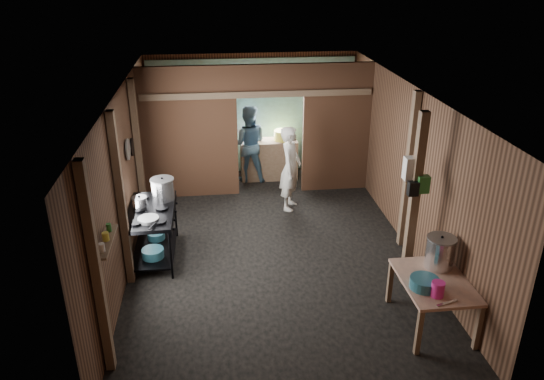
{
  "coord_description": "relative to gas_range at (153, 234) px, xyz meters",
  "views": [
    {
      "loc": [
        -0.86,
        -7.5,
        4.37
      ],
      "look_at": [
        0.0,
        -0.2,
        1.1
      ],
      "focal_mm": 34.22,
      "sensor_mm": 36.0,
      "label": 1
    }
  ],
  "objects": [
    {
      "name": "floor",
      "position": [
        1.88,
        0.15,
        -0.42
      ],
      "size": [
        4.5,
        7.0,
        0.0
      ],
      "primitive_type": "cube",
      "color": "black",
      "rests_on": "ground"
    },
    {
      "name": "ceiling",
      "position": [
        1.88,
        0.15,
        2.18
      ],
      "size": [
        4.5,
        7.0,
        0.0
      ],
      "primitive_type": "cube",
      "color": "#45413F",
      "rests_on": "ground"
    },
    {
      "name": "wall_back",
      "position": [
        1.88,
        3.65,
        0.88
      ],
      "size": [
        4.5,
        0.0,
        2.6
      ],
      "primitive_type": "cube",
      "color": "brown",
      "rests_on": "ground"
    },
    {
      "name": "wall_front",
      "position": [
        1.88,
        -3.35,
        0.88
      ],
      "size": [
        4.5,
        0.0,
        2.6
      ],
      "primitive_type": "cube",
      "color": "brown",
      "rests_on": "ground"
    },
    {
      "name": "wall_left",
      "position": [
        -0.37,
        0.15,
        0.88
      ],
      "size": [
        0.0,
        7.0,
        2.6
      ],
      "primitive_type": "cube",
      "color": "brown",
      "rests_on": "ground"
    },
    {
      "name": "wall_right",
      "position": [
        4.13,
        0.15,
        0.88
      ],
      "size": [
        0.0,
        7.0,
        2.6
      ],
      "primitive_type": "cube",
      "color": "brown",
      "rests_on": "ground"
    },
    {
      "name": "partition_left",
      "position": [
        0.55,
        2.35,
        0.88
      ],
      "size": [
        1.85,
        0.1,
        2.6
      ],
      "primitive_type": "cube",
      "color": "#402718",
      "rests_on": "floor"
    },
    {
      "name": "partition_right",
      "position": [
        3.46,
        2.35,
        0.88
      ],
      "size": [
        1.35,
        0.1,
        2.6
      ],
      "primitive_type": "cube",
      "color": "#402718",
      "rests_on": "floor"
    },
    {
      "name": "partition_header",
      "position": [
        2.13,
        2.35,
        1.88
      ],
      "size": [
        1.3,
        0.1,
        0.6
      ],
      "primitive_type": "cube",
      "color": "#402718",
      "rests_on": "wall_back"
    },
    {
      "name": "turquoise_panel",
      "position": [
        1.88,
        3.59,
        0.83
      ],
      "size": [
        4.4,
        0.06,
        2.5
      ],
      "primitive_type": "cube",
      "color": "#7FC6C0",
      "rests_on": "wall_back"
    },
    {
      "name": "back_counter",
      "position": [
        2.18,
        3.1,
        0.0
      ],
      "size": [
        1.2,
        0.5,
        0.85
      ],
      "primitive_type": "cube",
      "color": "#795F48",
      "rests_on": "floor"
    },
    {
      "name": "wall_clock",
      "position": [
        2.13,
        3.55,
        1.48
      ],
      "size": [
        0.2,
        0.03,
        0.2
      ],
      "primitive_type": "cylinder",
      "rotation": [
        1.57,
        0.0,
        0.0
      ],
      "color": "silver",
      "rests_on": "wall_back"
    },
    {
      "name": "post_left_a",
      "position": [
        -0.3,
        -2.45,
        0.88
      ],
      "size": [
        0.1,
        0.12,
        2.6
      ],
      "primitive_type": "cube",
      "color": "#795F48",
      "rests_on": "floor"
    },
    {
      "name": "post_left_b",
      "position": [
        -0.3,
        -0.65,
        0.88
      ],
      "size": [
        0.1,
        0.12,
        2.6
      ],
      "primitive_type": "cube",
      "color": "#795F48",
      "rests_on": "floor"
    },
    {
      "name": "post_left_c",
      "position": [
        -0.3,
        1.35,
        0.88
      ],
      "size": [
        0.1,
        0.12,
        2.6
      ],
      "primitive_type": "cube",
      "color": "#795F48",
      "rests_on": "floor"
    },
    {
      "name": "post_right",
      "position": [
        4.06,
        -0.05,
        0.88
      ],
      "size": [
        0.1,
        0.12,
        2.6
      ],
      "primitive_type": "cube",
      "color": "#795F48",
      "rests_on": "floor"
    },
    {
      "name": "post_free",
      "position": [
        3.73,
        -1.15,
        0.88
      ],
      "size": [
        0.12,
        0.12,
        2.6
      ],
      "primitive_type": "cube",
      "color": "#795F48",
      "rests_on": "floor"
    },
    {
      "name": "cross_beam",
      "position": [
        1.88,
        2.3,
        1.63
      ],
      "size": [
        4.4,
        0.12,
        0.12
      ],
      "primitive_type": "cube",
      "color": "#795F48",
      "rests_on": "wall_left"
    },
    {
      "name": "pan_lid_big",
      "position": [
        -0.33,
        0.55,
        1.23
      ],
      "size": [
        0.03,
        0.34,
        0.34
      ],
      "primitive_type": "cylinder",
      "rotation": [
        0.0,
        1.57,
        0.0
      ],
      "color": "gray",
      "rests_on": "wall_left"
    },
    {
      "name": "pan_lid_small",
      "position": [
        -0.33,
        0.95,
        1.13
      ],
      "size": [
        0.03,
        0.3,
        0.3
      ],
      "primitive_type": "cylinder",
      "rotation": [
        0.0,
        1.57,
        0.0
      ],
      "color": "black",
      "rests_on": "wall_left"
    },
    {
      "name": "wall_shelf",
      "position": [
        -0.27,
        -1.95,
        0.98
      ],
      "size": [
        0.14,
        0.8,
        0.03
      ],
      "primitive_type": "cube",
      "color": "#795F48",
      "rests_on": "wall_left"
    },
    {
      "name": "jar_white",
      "position": [
        -0.27,
        -2.2,
        1.04
      ],
      "size": [
        0.07,
        0.07,
        0.1
      ],
      "primitive_type": "cylinder",
      "color": "silver",
      "rests_on": "wall_shelf"
    },
    {
      "name": "jar_yellow",
      "position": [
        -0.27,
        -1.95,
        1.04
      ],
      "size": [
        0.08,
        0.08,
        0.1
      ],
      "primitive_type": "cylinder",
      "color": "#E7D947",
      "rests_on": "wall_shelf"
    },
    {
      "name": "jar_green",
      "position": [
        -0.27,
        -1.73,
        1.04
      ],
      "size": [
        0.06,
        0.06,
        0.1
      ],
      "primitive_type": "cylinder",
      "color": "#2A732D",
      "rests_on": "wall_shelf"
    },
    {
      "name": "bag_white",
      "position": [
        3.68,
        -1.07,
        1.36
      ],
      "size": [
        0.22,
        0.15,
        0.32
      ],
      "primitive_type": "cube",
      "color": "silver",
      "rests_on": "post_free"
    },
    {
      "name": "bag_green",
      "position": [
        3.8,
        -1.21,
        1.18
      ],
      "size": [
        0.16,
        0.12,
        0.24
      ],
      "primitive_type": "cube",
      "color": "#2A732D",
      "rests_on": "post_free"
    },
    {
      "name": "bag_black",
      "position": [
        3.66,
        -1.23,
        1.13
      ],
      "size": [
        0.14,
        0.1,
        0.2
      ],
      "primitive_type": "cube",
      "color": "black",
      "rests_on": "post_free"
    },
    {
      "name": "gas_range",
      "position": [
        0.0,
        0.0,
        0.0
      ],
      "size": [
        0.73,
        1.43,
        0.84
      ],
      "primitive_type": null,
      "color": "black",
      "rests_on": "floor"
    },
    {
      "name": "prep_table",
      "position": [
        3.71,
        -2.12,
        -0.08
      ],
      "size": [
        0.83,
        1.14,
        0.67
      ],
      "primitive_type": null,
      "color": "tan",
      "rests_on": "floor"
    },
    {
      "name": "stove_pot_large",
      "position": [
        0.17,
        0.37,
        0.59
      ],
      "size": [
        0.47,
        0.47,
        0.37
      ],
      "primitive_type": null,
      "rotation": [
        0.0,
        0.0,
        0.33
      ],
      "color": "silver",
      "rests_on": "gas_range"
    },
    {
      "name": "stove_pot_med",
      "position": [
        -0.17,
        0.08,
        0.5
      ],
      "size": [
        0.29,
        0.29,
        0.21
      ],
      "primitive_type": null,
      "rotation": [
        0.0,
        0.0,
        -0.33
      ],
      "color": "silver",
      "rests_on": "gas_range"
    },
    {
      "name": "frying_pan",
      "position": [
        0.0,
        -0.38,
        0.45
      ],
      "size": [
        0.46,
        0.6,
        0.07
      ],
      "primitive_type": null,
      "rotation": [
        0.0,
        0.0,
        -0.32
      ],
      "color": "gray",
      "rests_on": "gas_range"
    },
    {
      "name": "blue_tub_front",
      "position": [
        0.0,
        -0.28,
        -0.19
      ],
      "size": [
        0.34,
        0.34,
        0.14
      ],
      "primitive_type": "cylinder",
      "color": "#296575",
      "rests_on": "gas_range"
    },
    {
      "name": "blue_tub_back",
      "position": [
        0.0,
        0.3,
        -0.2
      ],
      "size": [
        0.28,
        0.28,
        0.11
      ],
      "primitive_type": "cylinder",
      "color": "#296575",
      "rests_on": "gas_range"
    },
    {
      "name": "stock_pot",
      "position": [
        3.88,
        -1.81,
        0.46
      ],
      "size": [
        0.47,
        0.47,
        0.45
      ],
      "primitive_type": null,
      "rotation": [
        0.0,
        0.0,
        0.28
      ],
      "color": "silver",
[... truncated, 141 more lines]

